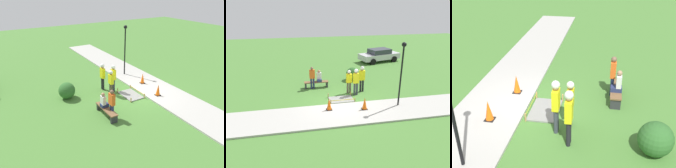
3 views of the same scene
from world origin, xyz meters
TOP-DOWN VIEW (x-y plane):
  - ground_plane at (0.00, 0.00)m, footprint 60.00×60.00m
  - sidewalk at (0.00, -1.36)m, footprint 28.00×2.71m
  - wet_concrete_patch at (0.20, 0.71)m, footprint 1.65×1.13m
  - traffic_cone_near_patch at (-0.86, -0.74)m, footprint 0.34×0.34m
  - traffic_cone_far_patch at (1.25, -1.08)m, footprint 0.34×0.34m
  - park_bench at (-1.20, 3.35)m, footprint 1.83×0.44m
  - person_seated_on_bench at (-0.95, 3.40)m, footprint 0.36×0.44m
  - worker_supervisor at (1.98, 1.89)m, footprint 0.40×0.28m
  - worker_assistant at (0.99, 1.79)m, footprint 0.40×0.25m
  - worker_trainee at (1.38, 1.37)m, footprint 0.40×0.28m
  - bystander_in_orange_shirt at (-1.50, 3.18)m, footprint 0.40×0.22m
  - shrub_rounded_near at (2.00, 4.52)m, footprint 1.08×1.08m

SIDE VIEW (x-z plane):
  - ground_plane at x=0.00m, z-range 0.00..0.00m
  - wet_concrete_patch at x=0.20m, z-range -0.13..0.20m
  - sidewalk at x=0.00m, z-range 0.00..0.10m
  - park_bench at x=-1.20m, z-range 0.10..0.59m
  - traffic_cone_far_patch at x=1.25m, z-range 0.10..0.86m
  - traffic_cone_near_patch at x=-0.86m, z-range 0.10..0.86m
  - shrub_rounded_near at x=2.00m, z-range 0.00..1.08m
  - person_seated_on_bench at x=-0.95m, z-range 0.39..1.28m
  - bystander_in_orange_shirt at x=-1.50m, z-range 0.11..1.83m
  - worker_assistant at x=0.99m, z-range 0.16..1.90m
  - worker_trainee at x=1.38m, z-range 0.21..2.13m
  - worker_supervisor at x=1.98m, z-range 0.21..2.14m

